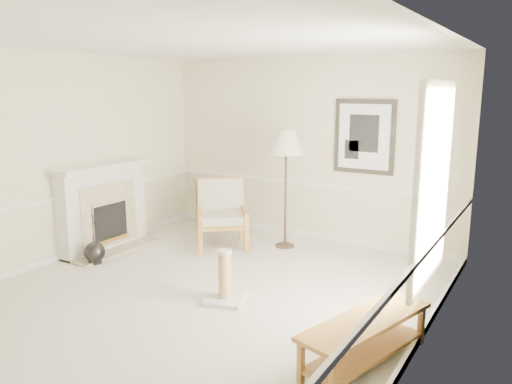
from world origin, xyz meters
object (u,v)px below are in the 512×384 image
at_px(scratching_post, 225,286).
at_px(floor_vase, 95,253).
at_px(armchair, 221,210).
at_px(floor_lamp, 286,145).
at_px(bench, 366,333).

bearing_deg(scratching_post, floor_vase, 177.13).
xyz_separation_m(armchair, floor_lamp, (0.90, 0.42, 1.02)).
height_order(armchair, bench, armchair).
bearing_deg(scratching_post, armchair, 126.17).
relative_size(armchair, scratching_post, 1.83).
distance_m(floor_lamp, scratching_post, 2.60).
bearing_deg(floor_lamp, bench, -49.77).
height_order(floor_vase, armchair, armchair).
bearing_deg(floor_vase, scratching_post, -2.87).
bearing_deg(floor_vase, bench, -7.31).
distance_m(floor_vase, bench, 4.13).
xyz_separation_m(floor_vase, bench, (4.10, -0.53, 0.12)).
relative_size(floor_lamp, scratching_post, 2.91).
distance_m(bench, scratching_post, 1.85).
bearing_deg(scratching_post, bench, -12.82).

